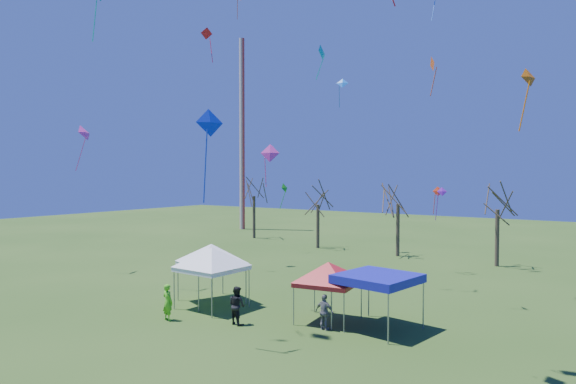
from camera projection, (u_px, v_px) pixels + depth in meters
name	position (u px, v px, depth m)	size (l,w,h in m)	color
ground	(245.00, 329.00, 23.96)	(140.00, 140.00, 0.00)	#2A4917
radio_mast	(242.00, 134.00, 67.36)	(0.70, 0.70, 25.00)	silver
tree_0	(254.00, 181.00, 58.09)	(3.83, 3.83, 8.44)	#3D2D21
tree_1	(318.00, 189.00, 50.18)	(3.42, 3.42, 7.54)	#3D2D21
tree_2	(398.00, 185.00, 45.22)	(3.71, 3.71, 8.18)	#3D2D21
tree_3	(498.00, 189.00, 40.22)	(3.59, 3.59, 7.91)	#3D2D21
tent_white_west	(211.00, 248.00, 28.99)	(4.03, 4.03, 3.83)	gray
tent_white_mid	(212.00, 252.00, 27.74)	(4.31, 4.31, 3.80)	gray
tent_red	(328.00, 266.00, 25.13)	(3.83, 3.83, 3.41)	gray
tent_blue	(378.00, 279.00, 23.94)	(3.74, 3.74, 2.58)	gray
person_green	(168.00, 302.00, 25.43)	(0.66, 0.43, 1.81)	#4FC21F
person_grey	(325.00, 312.00, 23.86)	(0.98, 0.41, 1.67)	slate
person_dark	(237.00, 305.00, 24.77)	(0.90, 0.70, 1.84)	black
kite_18	(433.00, 65.00, 28.13)	(0.63, 0.81, 2.22)	#FF570D
kite_2	(342.00, 83.00, 47.97)	(1.30, 1.10, 2.75)	blue
kite_7	(207.00, 34.00, 40.92)	(0.99, 1.08, 2.82)	red
kite_17	(529.00, 79.00, 21.27)	(0.72, 0.91, 2.67)	orange
kite_5	(210.00, 124.00, 21.33)	(0.81, 1.23, 3.96)	#142ED9
kite_1	(270.00, 154.00, 27.26)	(1.04, 0.77, 2.32)	#EE35B2
kite_22	(442.00, 193.00, 37.36)	(0.92, 0.85, 2.48)	purple
kite_13	(285.00, 188.00, 47.45)	(0.69, 0.94, 2.42)	#1F9617
kite_14	(84.00, 133.00, 38.15)	(1.20, 1.51, 3.47)	#FF38AA
kite_19	(438.00, 192.00, 37.88)	(0.82, 0.71, 2.11)	red
kite_11	(322.00, 52.00, 37.08)	(0.70, 1.20, 2.61)	#0CB5BC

